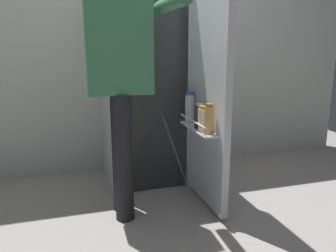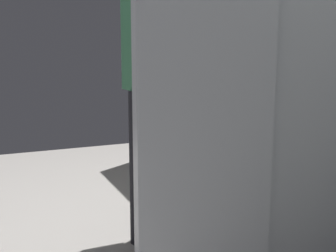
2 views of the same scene
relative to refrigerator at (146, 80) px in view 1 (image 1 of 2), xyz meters
The scene contains 4 objects.
ground_plane 1.00m from the refrigerator, 92.71° to the right, with size 5.58×5.58×0.00m, color gray.
kitchen_wall 0.56m from the refrigerator, 93.39° to the left, with size 4.40×0.10×2.46m, color beige.
refrigerator is the anchor object (origin of this frame).
person 0.63m from the refrigerator, 117.74° to the right, with size 0.52×0.73×1.67m.
Camera 1 is at (-0.60, -2.17, 1.13)m, focal length 36.48 mm.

